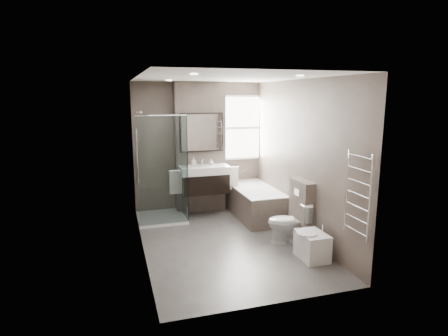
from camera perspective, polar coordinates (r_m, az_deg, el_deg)
name	(u,v)px	position (r m, az deg, el deg)	size (l,w,h in m)	color
room	(226,163)	(5.81, 0.27, 0.70)	(2.70, 3.90, 2.70)	#4A4644
vanity_pier	(200,148)	(7.51, -3.69, 3.04)	(1.00, 0.25, 2.60)	brown
vanity	(204,179)	(7.27, -3.01, -1.69)	(0.95, 0.47, 0.66)	black
mirror_cabinet	(202,132)	(7.31, -3.43, 5.44)	(0.86, 0.08, 0.76)	black
towel_left	(176,182)	(7.15, -7.34, -2.16)	(0.24, 0.06, 0.44)	silver
towel_right	(232,178)	(7.41, 1.24, -1.61)	(0.24, 0.06, 0.44)	silver
shower_enclosure	(167,195)	(7.12, -8.74, -4.14)	(0.90, 0.90, 2.00)	white
bathtub	(255,201)	(7.35, 4.68, -5.00)	(0.75, 1.60, 0.57)	brown
window	(241,128)	(7.81, 2.59, 6.14)	(0.98, 0.06, 1.33)	white
toilet	(289,222)	(6.14, 9.88, -8.15)	(0.38, 0.67, 0.68)	white
cistern_box	(301,211)	(6.24, 11.71, -6.37)	(0.19, 0.55, 1.00)	brown
bidet	(312,245)	(5.67, 13.24, -11.39)	(0.42, 0.49, 0.51)	white
towel_radiator	(358,194)	(5.00, 19.74, -3.80)	(0.03, 0.49, 1.10)	silver
soap_bottle_a	(194,162)	(7.16, -4.63, 0.93)	(0.08, 0.08, 0.18)	white
soap_bottle_b	(211,162)	(7.28, -1.99, 0.92)	(0.10, 0.10, 0.12)	white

